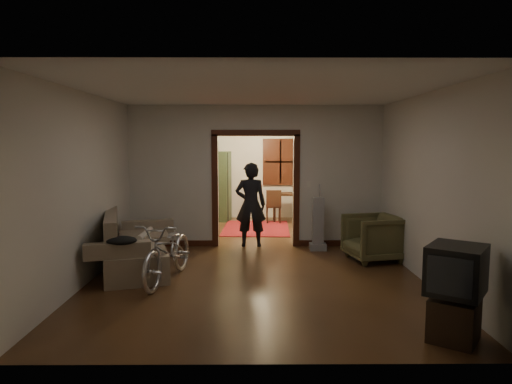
{
  "coord_description": "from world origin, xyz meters",
  "views": [
    {
      "loc": [
        -0.05,
        -8.31,
        2.06
      ],
      "look_at": [
        0.0,
        -0.3,
        1.2
      ],
      "focal_mm": 32.0,
      "sensor_mm": 36.0,
      "label": 1
    }
  ],
  "objects_px": {
    "bicycle": "(169,251)",
    "person": "(251,205)",
    "desk": "(291,207)",
    "locker": "(212,186)",
    "sofa": "(135,241)",
    "armchair": "(373,238)"
  },
  "relations": [
    {
      "from": "desk",
      "to": "locker",
      "type": "bearing_deg",
      "value": -166.81
    },
    {
      "from": "bicycle",
      "to": "person",
      "type": "distance_m",
      "value": 2.66
    },
    {
      "from": "locker",
      "to": "desk",
      "type": "bearing_deg",
      "value": 8.72
    },
    {
      "from": "bicycle",
      "to": "person",
      "type": "height_order",
      "value": "person"
    },
    {
      "from": "locker",
      "to": "desk",
      "type": "distance_m",
      "value": 2.17
    },
    {
      "from": "sofa",
      "to": "person",
      "type": "height_order",
      "value": "person"
    },
    {
      "from": "person",
      "to": "desk",
      "type": "distance_m",
      "value": 3.16
    },
    {
      "from": "sofa",
      "to": "desk",
      "type": "xyz_separation_m",
      "value": [
        2.94,
        4.65,
        -0.1
      ]
    },
    {
      "from": "armchair",
      "to": "locker",
      "type": "xyz_separation_m",
      "value": [
        -3.2,
        4.2,
        0.52
      ]
    },
    {
      "from": "bicycle",
      "to": "desk",
      "type": "distance_m",
      "value": 5.75
    },
    {
      "from": "person",
      "to": "desk",
      "type": "xyz_separation_m",
      "value": [
        1.06,
        2.94,
        -0.47
      ]
    },
    {
      "from": "bicycle",
      "to": "person",
      "type": "relative_size",
      "value": 1.04
    },
    {
      "from": "armchair",
      "to": "person",
      "type": "xyz_separation_m",
      "value": [
        -2.16,
        1.15,
        0.43
      ]
    },
    {
      "from": "locker",
      "to": "desk",
      "type": "xyz_separation_m",
      "value": [
        2.1,
        -0.11,
        -0.55
      ]
    },
    {
      "from": "sofa",
      "to": "locker",
      "type": "bearing_deg",
      "value": 63.55
    },
    {
      "from": "armchair",
      "to": "desk",
      "type": "xyz_separation_m",
      "value": [
        -1.1,
        4.09,
        -0.04
      ]
    },
    {
      "from": "armchair",
      "to": "desk",
      "type": "relative_size",
      "value": 0.9
    },
    {
      "from": "bicycle",
      "to": "desk",
      "type": "height_order",
      "value": "bicycle"
    },
    {
      "from": "locker",
      "to": "bicycle",
      "type": "bearing_deg",
      "value": -80.18
    },
    {
      "from": "person",
      "to": "locker",
      "type": "relative_size",
      "value": 0.91
    },
    {
      "from": "bicycle",
      "to": "person",
      "type": "bearing_deg",
      "value": 73.54
    },
    {
      "from": "sofa",
      "to": "locker",
      "type": "xyz_separation_m",
      "value": [
        0.84,
        4.76,
        0.45
      ]
    }
  ]
}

